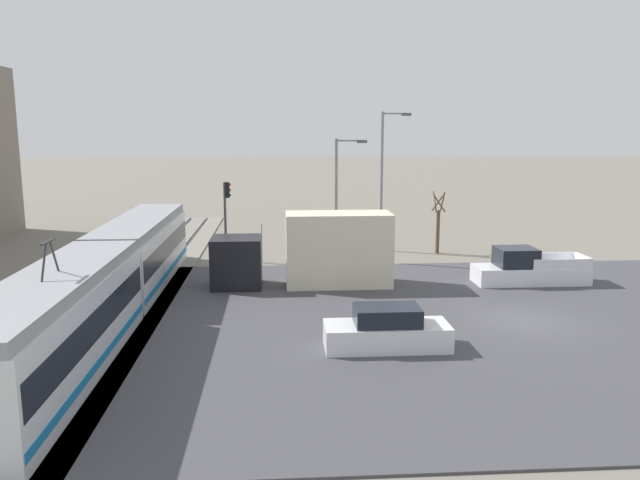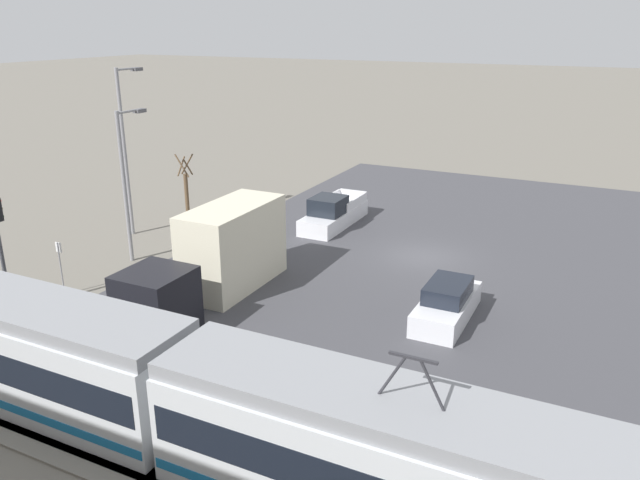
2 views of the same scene
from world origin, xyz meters
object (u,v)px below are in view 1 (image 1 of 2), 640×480
object	(u,v)px
pickup_truck	(528,270)
sedan_car_0	(387,331)
street_tree	(438,225)
no_parking_sign	(262,238)
street_lamp_near_crossing	(340,190)
street_lamp_mid_block	(384,173)
traffic_light_pole	(226,210)
light_rail_tram	(108,281)
box_truck	(314,252)

from	to	relation	value
pickup_truck	sedan_car_0	bearing A→B (deg)	135.55
pickup_truck	street_tree	distance (m)	8.97
street_tree	no_parking_sign	distance (m)	11.55
street_lamp_near_crossing	no_parking_sign	distance (m)	5.57
street_lamp_mid_block	traffic_light_pole	bearing A→B (deg)	103.82
light_rail_tram	traffic_light_pole	size ratio (longest dim) A/B	5.28
traffic_light_pole	no_parking_sign	distance (m)	2.81
street_tree	street_lamp_mid_block	distance (m)	4.91
light_rail_tram	street_lamp_near_crossing	distance (m)	16.14
pickup_truck	no_parking_sign	world-z (taller)	no_parking_sign
street_lamp_near_crossing	box_truck	bearing A→B (deg)	163.28
pickup_truck	street_lamp_near_crossing	world-z (taller)	street_lamp_near_crossing
box_truck	sedan_car_0	xyz separation A→B (m)	(-9.54, -2.12, -1.08)
sedan_car_0	box_truck	bearing A→B (deg)	12.52
street_lamp_mid_block	sedan_car_0	bearing A→B (deg)	170.81
light_rail_tram	sedan_car_0	xyz separation A→B (m)	(-4.45, -11.12, -0.99)
traffic_light_pole	street_tree	distance (m)	13.66
sedan_car_0	street_lamp_mid_block	bearing A→B (deg)	-9.19
traffic_light_pole	street_lamp_mid_block	bearing A→B (deg)	-76.18
light_rail_tram	street_lamp_mid_block	size ratio (longest dim) A/B	2.80
light_rail_tram	street_lamp_near_crossing	xyz separation A→B (m)	(11.57, -10.94, 2.63)
street_lamp_mid_block	no_parking_sign	xyz separation A→B (m)	(-3.12, 7.99, -3.73)
pickup_truck	traffic_light_pole	xyz separation A→B (m)	(7.17, 16.15, 2.37)
light_rail_tram	pickup_truck	distance (m)	20.76
pickup_truck	no_parking_sign	bearing A→B (deg)	64.95
pickup_truck	no_parking_sign	distance (m)	15.47
traffic_light_pole	street_lamp_near_crossing	bearing A→B (deg)	-93.18
sedan_car_0	street_lamp_mid_block	world-z (taller)	street_lamp_mid_block
street_tree	box_truck	bearing A→B (deg)	133.79
box_truck	sedan_car_0	size ratio (longest dim) A/B	2.00
pickup_truck	street_lamp_mid_block	size ratio (longest dim) A/B	0.64
street_lamp_mid_block	no_parking_sign	distance (m)	9.36
pickup_truck	traffic_light_pole	size ratio (longest dim) A/B	1.20
traffic_light_pole	light_rail_tram	bearing A→B (deg)	161.37
box_truck	no_parking_sign	size ratio (longest dim) A/B	3.77
light_rail_tram	street_lamp_mid_block	bearing A→B (deg)	-44.45
light_rail_tram	street_lamp_near_crossing	size ratio (longest dim) A/B	3.43
traffic_light_pole	box_truck	bearing A→B (deg)	-144.13
box_truck	street_tree	bearing A→B (deg)	-46.21
box_truck	street_lamp_near_crossing	size ratio (longest dim) A/B	1.23
street_lamp_near_crossing	traffic_light_pole	bearing A→B (deg)	86.82
street_tree	street_lamp_near_crossing	bearing A→B (deg)	104.63
box_truck	no_parking_sign	xyz separation A→B (m)	(6.24, 2.82, -0.33)
box_truck	sedan_car_0	world-z (taller)	box_truck
light_rail_tram	street_lamp_near_crossing	bearing A→B (deg)	-43.40
street_lamp_mid_block	street_lamp_near_crossing	bearing A→B (deg)	131.72
light_rail_tram	no_parking_sign	bearing A→B (deg)	-28.61
light_rail_tram	sedan_car_0	world-z (taller)	light_rail_tram
street_tree	pickup_truck	bearing A→B (deg)	-162.89
box_truck	no_parking_sign	bearing A→B (deg)	24.27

